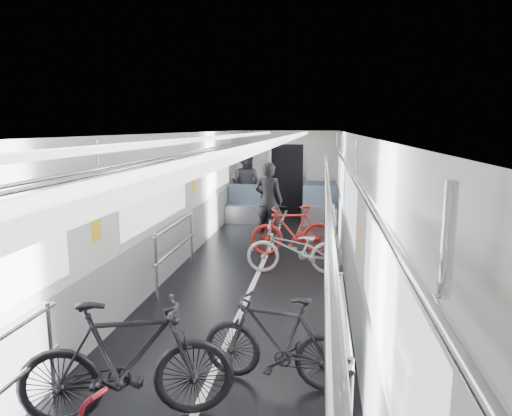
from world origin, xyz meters
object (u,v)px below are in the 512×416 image
at_px(bike_right_far, 292,230).
at_px(bike_aisle, 275,221).
at_px(person_standing, 269,201).
at_px(bike_right_mid, 295,249).
at_px(bike_right_near, 277,340).
at_px(person_seated, 246,184).
at_px(bike_left_mid, 127,361).

xyz_separation_m(bike_right_far, bike_aisle, (-0.46, 1.14, -0.07)).
bearing_deg(person_standing, bike_right_mid, 116.93).
bearing_deg(bike_right_near, person_seated, -159.61).
bearing_deg(bike_right_near, bike_aisle, -165.02).
bearing_deg(bike_right_mid, bike_right_far, -177.57).
xyz_separation_m(bike_aisle, person_seated, (-1.09, 2.59, 0.49)).
bearing_deg(person_seated, bike_aisle, 131.40).
bearing_deg(person_standing, bike_right_far, 126.06).
distance_m(bike_right_far, person_seated, 4.06).
height_order(bike_left_mid, bike_right_near, bike_left_mid).
bearing_deg(person_seated, person_standing, 129.07).
bearing_deg(bike_aisle, person_standing, 148.36).
bearing_deg(bike_right_far, person_seated, -170.76).
relative_size(bike_left_mid, person_seated, 0.98).
relative_size(person_standing, person_seated, 0.95).
height_order(bike_left_mid, person_seated, person_seated).
relative_size(bike_right_near, bike_right_far, 0.92).
distance_m(bike_right_mid, person_standing, 2.53).
height_order(bike_right_mid, person_seated, person_seated).
xyz_separation_m(bike_right_near, bike_aisle, (-0.63, 5.78, -0.03)).
distance_m(bike_left_mid, bike_right_near, 1.42).
height_order(bike_left_mid, bike_right_far, bike_left_mid).
xyz_separation_m(bike_right_mid, bike_right_far, (-0.12, 1.14, 0.06)).
relative_size(bike_right_mid, bike_right_far, 1.01).
xyz_separation_m(bike_right_near, bike_right_mid, (-0.04, 3.50, -0.02)).
bearing_deg(bike_left_mid, bike_right_near, -75.06).
height_order(person_standing, person_seated, person_seated).
distance_m(bike_right_far, person_standing, 1.44).
distance_m(bike_right_near, bike_right_far, 4.64).
bearing_deg(bike_left_mid, person_seated, -13.57).
relative_size(bike_right_near, bike_right_mid, 0.91).
bearing_deg(person_standing, bike_right_near, 107.17).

